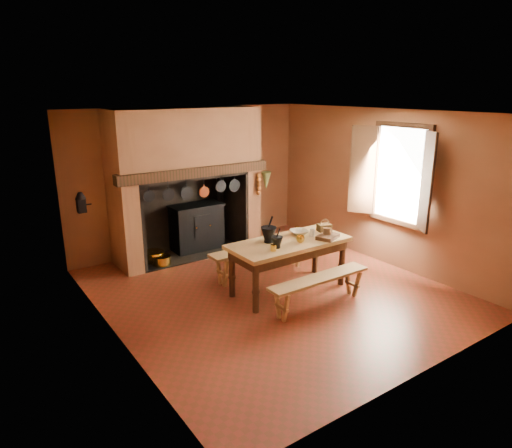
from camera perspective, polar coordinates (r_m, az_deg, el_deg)
The scene contains 28 objects.
floor at distance 7.43m, azimuth 1.96°, elevation -8.35°, with size 5.50×5.50×0.00m, color maroon.
ceiling at distance 6.74m, azimuth 2.20°, elevation 13.77°, with size 5.50×5.50×0.00m, color silver.
back_wall at distance 9.25m, azimuth -8.23°, elevation 5.65°, with size 5.00×0.02×2.80m, color #945E3B.
wall_left at distance 5.86m, azimuth -17.90°, elevation -1.42°, with size 0.02×5.50×2.80m, color #945E3B.
wall_right at distance 8.65m, azimuth 15.50°, elevation 4.45°, with size 0.02×5.50×2.80m, color #945E3B.
wall_front at distance 5.13m, azimuth 20.85°, elevation -4.29°, with size 5.00×0.02×2.80m, color #945E3B.
chimney_breast at distance 8.66m, azimuth -8.80°, elevation 7.65°, with size 2.95×0.96×2.80m.
iron_range at distance 9.18m, azimuth -7.38°, elevation -0.29°, with size 1.12×0.55×1.60m.
hearth_pans at distance 8.72m, azimuth -12.47°, elevation -4.19°, with size 0.51×0.62×0.20m.
hanging_pans at distance 8.28m, azimuth -7.37°, elevation 4.12°, with size 1.92×0.29×0.27m.
onion_string at distance 8.95m, azimuth 0.33°, elevation 5.00°, with size 0.12×0.10×0.46m, color #A0481D, non-canonical shape.
herb_bunch at distance 9.05m, azimuth 1.27°, elevation 5.44°, with size 0.20×0.20×0.35m, color #57602D.
window at distance 8.23m, azimuth 17.10°, elevation 5.86°, with size 0.39×1.75×1.76m.
wall_coffee_mill at distance 7.30m, azimuth -21.05°, elevation 2.70°, with size 0.23×0.16×0.31m.
work_table at distance 7.20m, azimuth 4.14°, elevation -3.12°, with size 1.94×0.86×0.84m.
bench_front at distance 6.82m, azimuth 7.92°, elevation -7.51°, with size 1.72×0.30×0.48m.
bench_back at distance 7.87m, azimuth 0.63°, elevation -3.67°, with size 1.92×0.34×0.54m.
mortar_large at distance 7.03m, azimuth 1.60°, elevation -1.24°, with size 0.25×0.25×0.42m.
mortar_small at distance 6.81m, azimuth 2.64°, elevation -2.21°, with size 0.18×0.18×0.30m.
coffee_grinder at distance 7.15m, azimuth 1.73°, elevation -1.53°, with size 0.17×0.14×0.18m.
brass_mug_a at distance 6.70m, azimuth 2.18°, elevation -2.99°, with size 0.09×0.09×0.10m, color gold.
brass_mug_b at distance 7.64m, azimuth 5.14°, elevation -0.60°, with size 0.07×0.07×0.08m, color gold.
mixing_bowl at distance 7.48m, azimuth 5.41°, elevation -1.04°, with size 0.29×0.29×0.07m, color #C0B594.
stoneware_crock at distance 7.35m, azimuth 8.89°, elevation -1.09°, with size 0.13×0.13×0.16m, color brown.
glass_jar at distance 7.40m, azimuth 7.04°, elevation -1.03°, with size 0.08×0.08×0.14m, color beige.
wicker_basket at distance 7.69m, azimuth 8.53°, elevation -0.40°, with size 0.25×0.21×0.21m.
wooden_tray at distance 7.33m, azimuth 8.95°, elevation -1.57°, with size 0.36×0.26×0.06m, color #361F11.
brass_cup at distance 7.09m, azimuth 5.57°, elevation -1.90°, with size 0.13×0.13×0.10m, color gold.
Camera 1 is at (-4.05, -5.38, 3.14)m, focal length 32.00 mm.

